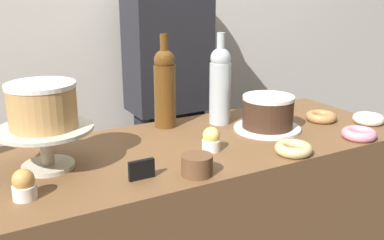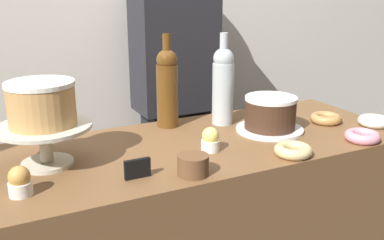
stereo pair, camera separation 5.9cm
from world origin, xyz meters
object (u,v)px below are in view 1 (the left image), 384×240
Objects in this scene: cupcake_lemon at (211,140)px; donut_sugar at (368,119)px; cookie_stack at (197,165)px; wine_bottle_amber at (165,87)px; cake_stand_pedestal at (46,140)px; donut_pink at (359,134)px; chocolate_round_cake at (267,111)px; donut_glazed at (294,149)px; wine_bottle_clear at (220,84)px; cupcake_caramel at (24,185)px; white_layer_cake at (42,105)px; donut_maple at (321,117)px; barista_figure at (169,111)px; price_sign_chalkboard at (142,170)px.

cupcake_lemon is 0.66× the size of donut_sugar.
wine_bottle_amber is at bearing 75.32° from cookie_stack.
donut_pink is at bearing -14.71° from cake_stand_pedestal.
chocolate_round_cake reaches higher than donut_glazed.
chocolate_round_cake is 0.54× the size of wine_bottle_clear.
cupcake_caramel is 0.66× the size of donut_pink.
donut_sugar is at bearing -29.20° from wine_bottle_clear.
white_layer_cake is 0.56× the size of wine_bottle_amber.
cookie_stack is at bearing 179.21° from donut_pink.
chocolate_round_cake is 0.39m from donut_sugar.
donut_maple is (0.51, 0.06, -0.02)m from cupcake_lemon.
donut_maple is (0.97, -0.04, -0.16)m from white_layer_cake.
barista_figure is (0.22, 0.43, -0.23)m from wine_bottle_amber.
donut_pink is at bearing -47.16° from chocolate_round_cake.
cupcake_lemon is (0.46, -0.10, -0.14)m from white_layer_cake.
white_layer_cake is 2.17× the size of cookie_stack.
cake_stand_pedestal is 2.31× the size of donut_sugar.
wine_bottle_clear is (0.63, 0.12, 0.06)m from cake_stand_pedestal.
chocolate_round_cake is at bearing -1.98° from white_layer_cake.
donut_maple is (0.53, -0.22, -0.13)m from wine_bottle_amber.
barista_figure is at bearing 107.74° from donut_pink.
barista_figure reaches higher than white_layer_cake.
price_sign_chalkboard is at bearing 173.21° from donut_glazed.
white_layer_cake is at bearing 159.48° from donut_glazed.
donut_pink is at bearing 0.06° from donut_glazed.
chocolate_round_cake is 0.24m from donut_glazed.
donut_glazed is (0.03, -0.37, -0.13)m from wine_bottle_clear.
cookie_stack is (0.33, -0.24, -0.15)m from white_layer_cake.
wine_bottle_clear reaches higher than cupcake_caramel.
cupcake_caramel is at bearing -158.78° from wine_bottle_clear.
donut_glazed is 1.33× the size of cookie_stack.
chocolate_round_cake is 1.57× the size of donut_sugar.
wine_bottle_clear is 0.40m from donut_maple.
donut_glazed is at bearing -85.60° from wine_bottle_clear.
cupcake_caramel is 1.06× the size of price_sign_chalkboard.
donut_pink is at bearing -14.71° from white_layer_cake.
cake_stand_pedestal is 0.71m from donut_glazed.
donut_maple and donut_pink have the same top height.
cupcake_caramel reaches higher than cookie_stack.
cake_stand_pedestal is 1.47× the size of chocolate_round_cake.
white_layer_cake is 0.44m from cookie_stack.
cupcake_lemon is 0.65m from donut_sugar.
cupcake_caramel is 0.66× the size of donut_glazed.
barista_figure is at bearing 42.32° from cake_stand_pedestal.
wine_bottle_clear is at bearing -94.06° from barista_figure.
chocolate_round_cake is at bearing 17.18° from price_sign_chalkboard.
cake_stand_pedestal is 0.80× the size of wine_bottle_amber.
wine_bottle_amber is at bearing 157.34° from donut_maple.
cookie_stack is (-0.13, -0.13, -0.01)m from cupcake_lemon.
wine_bottle_clear reaches higher than price_sign_chalkboard.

